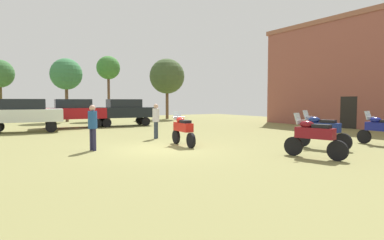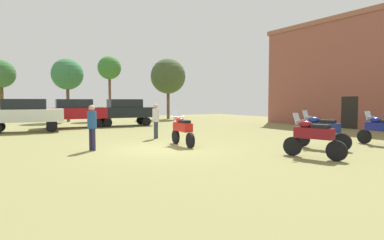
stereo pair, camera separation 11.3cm
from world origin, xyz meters
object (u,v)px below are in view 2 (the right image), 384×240
at_px(motorcycle_3, 321,130).
at_px(car_1, 25,113).
at_px(person_1, 156,118).
at_px(car_3, 74,111).
at_px(person_2, 92,124).
at_px(tree_4, 67,74).
at_px(motorcycle_6, 382,129).
at_px(motorcycle_7, 182,129).
at_px(tree_2, 109,68).
at_px(car_2, 125,110).
at_px(tree_1, 1,74).
at_px(tree_3, 168,76).
at_px(motorcycle_1, 313,136).

relative_size(motorcycle_3, car_1, 0.50).
distance_m(car_1, person_1, 8.88).
relative_size(car_3, person_2, 2.56).
height_order(person_1, tree_4, tree_4).
xyz_separation_m(motorcycle_6, motorcycle_7, (-7.15, 4.44, -0.00)).
height_order(motorcycle_6, car_3, car_3).
xyz_separation_m(motorcycle_6, car_3, (-9.07, 16.33, 0.45)).
height_order(motorcycle_6, tree_4, tree_4).
relative_size(car_3, tree_4, 0.79).
bearing_deg(tree_2, motorcycle_6, -79.64).
height_order(car_1, person_1, car_1).
relative_size(person_1, person_2, 1.00).
bearing_deg(car_2, motorcycle_3, -165.76).
height_order(tree_2, tree_4, tree_2).
bearing_deg(tree_1, tree_3, -3.22).
bearing_deg(person_1, car_3, 60.90).
relative_size(person_1, tree_3, 0.28).
relative_size(motorcycle_1, tree_4, 0.37).
bearing_deg(tree_4, car_2, -68.87).
distance_m(tree_1, tree_3, 14.90).
relative_size(motorcycle_7, tree_2, 0.34).
distance_m(motorcycle_7, tree_3, 20.44).
xyz_separation_m(motorcycle_3, car_3, (-6.12, 15.53, 0.42)).
bearing_deg(tree_2, car_1, -131.89).
bearing_deg(car_1, person_1, -134.94).
distance_m(motorcycle_1, tree_3, 24.15).
distance_m(motorcycle_7, tree_1, 20.19).
xyz_separation_m(car_2, person_2, (-5.29, -11.00, -0.15)).
relative_size(motorcycle_7, tree_3, 0.34).
distance_m(motorcycle_6, tree_1, 27.10).
distance_m(motorcycle_1, motorcycle_6, 4.98).
height_order(motorcycle_1, motorcycle_6, motorcycle_1).
height_order(car_2, car_3, same).
xyz_separation_m(car_3, tree_4, (0.89, 6.79, 3.05)).
relative_size(motorcycle_7, person_1, 1.20).
relative_size(motorcycle_1, motorcycle_3, 0.93).
relative_size(motorcycle_6, person_2, 1.27).
xyz_separation_m(tree_2, tree_4, (-3.90, -0.29, -0.76)).
xyz_separation_m(tree_2, tree_3, (5.87, -0.86, -0.59)).
relative_size(motorcycle_1, car_2, 0.47).
distance_m(person_2, tree_4, 18.51).
relative_size(motorcycle_6, person_1, 1.27).
relative_size(motorcycle_1, person_2, 1.21).
height_order(motorcycle_3, person_2, person_2).
relative_size(motorcycle_1, car_1, 0.47).
bearing_deg(motorcycle_6, person_1, 135.24).
height_order(motorcycle_3, car_2, car_2).
bearing_deg(tree_4, person_1, -85.74).
bearing_deg(car_2, tree_2, -4.21).
bearing_deg(car_1, tree_1, 15.04).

